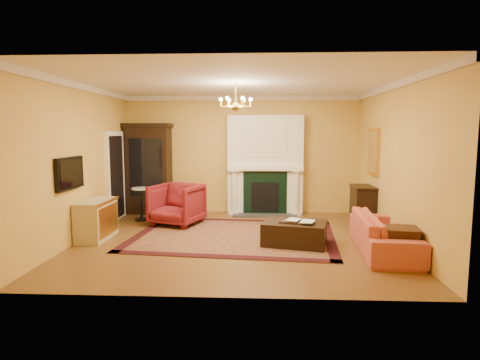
# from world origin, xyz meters

# --- Properties ---
(floor) EXTENTS (6.00, 5.50, 0.02)m
(floor) POSITION_xyz_m (0.00, 0.00, -0.01)
(floor) COLOR brown
(floor) RESTS_ON ground
(ceiling) EXTENTS (6.00, 5.50, 0.02)m
(ceiling) POSITION_xyz_m (0.00, 0.00, 3.01)
(ceiling) COLOR white
(ceiling) RESTS_ON wall_back
(wall_back) EXTENTS (6.00, 0.02, 3.00)m
(wall_back) POSITION_xyz_m (0.00, 2.76, 1.50)
(wall_back) COLOR gold
(wall_back) RESTS_ON floor
(wall_front) EXTENTS (6.00, 0.02, 3.00)m
(wall_front) POSITION_xyz_m (0.00, -2.76, 1.50)
(wall_front) COLOR gold
(wall_front) RESTS_ON floor
(wall_left) EXTENTS (0.02, 5.50, 3.00)m
(wall_left) POSITION_xyz_m (-3.01, 0.00, 1.50)
(wall_left) COLOR gold
(wall_left) RESTS_ON floor
(wall_right) EXTENTS (0.02, 5.50, 3.00)m
(wall_right) POSITION_xyz_m (3.01, 0.00, 1.50)
(wall_right) COLOR gold
(wall_right) RESTS_ON floor
(fireplace) EXTENTS (1.90, 0.70, 2.50)m
(fireplace) POSITION_xyz_m (0.60, 2.57, 1.19)
(fireplace) COLOR white
(fireplace) RESTS_ON wall_back
(crown_molding) EXTENTS (6.00, 5.50, 0.12)m
(crown_molding) POSITION_xyz_m (0.00, 0.96, 2.94)
(crown_molding) COLOR silver
(crown_molding) RESTS_ON ceiling
(doorway) EXTENTS (0.08, 1.05, 2.10)m
(doorway) POSITION_xyz_m (-2.95, 1.70, 1.05)
(doorway) COLOR white
(doorway) RESTS_ON wall_left
(tv_panel) EXTENTS (0.09, 0.95, 0.58)m
(tv_panel) POSITION_xyz_m (-2.95, -0.60, 1.35)
(tv_panel) COLOR black
(tv_panel) RESTS_ON wall_left
(gilt_mirror) EXTENTS (0.06, 0.76, 1.05)m
(gilt_mirror) POSITION_xyz_m (2.97, 1.40, 1.65)
(gilt_mirror) COLOR gold
(gilt_mirror) RESTS_ON wall_right
(chandelier) EXTENTS (0.63, 0.55, 0.53)m
(chandelier) POSITION_xyz_m (-0.00, 0.00, 2.61)
(chandelier) COLOR gold
(chandelier) RESTS_ON ceiling
(oriental_rug) EXTENTS (4.24, 3.34, 0.02)m
(oriental_rug) POSITION_xyz_m (-0.05, 0.28, 0.01)
(oriental_rug) COLOR #420E0F
(oriental_rug) RESTS_ON floor
(china_cabinet) EXTENTS (1.14, 0.58, 2.20)m
(china_cabinet) POSITION_xyz_m (-2.37, 2.49, 1.10)
(china_cabinet) COLOR black
(china_cabinet) RESTS_ON floor
(wingback_armchair) EXTENTS (1.24, 1.21, 1.02)m
(wingback_armchair) POSITION_xyz_m (-1.40, 1.21, 0.51)
(wingback_armchair) COLOR maroon
(wingback_armchair) RESTS_ON floor
(pedestal_table) EXTENTS (0.44, 0.44, 0.78)m
(pedestal_table) POSITION_xyz_m (-2.33, 1.61, 0.45)
(pedestal_table) COLOR black
(pedestal_table) RESTS_ON floor
(commode) EXTENTS (0.50, 1.03, 0.76)m
(commode) POSITION_xyz_m (-2.73, -0.05, 0.38)
(commode) COLOR tan
(commode) RESTS_ON floor
(coral_sofa) EXTENTS (0.80, 2.24, 0.86)m
(coral_sofa) POSITION_xyz_m (2.63, -0.63, 0.43)
(coral_sofa) COLOR #C85E3F
(coral_sofa) RESTS_ON floor
(end_table) EXTENTS (0.53, 0.53, 0.54)m
(end_table) POSITION_xyz_m (2.72, -1.24, 0.27)
(end_table) COLOR #351A0E
(end_table) RESTS_ON floor
(console_table) EXTENTS (0.46, 0.78, 0.85)m
(console_table) POSITION_xyz_m (2.78, 1.40, 0.43)
(console_table) COLOR black
(console_table) RESTS_ON floor
(leather_ottoman) EXTENTS (1.29, 1.06, 0.42)m
(leather_ottoman) POSITION_xyz_m (1.11, -0.29, 0.23)
(leather_ottoman) COLOR black
(leather_ottoman) RESTS_ON oriental_rug
(ottoman_tray) EXTENTS (0.53, 0.47, 0.03)m
(ottoman_tray) POSITION_xyz_m (1.07, -0.36, 0.45)
(ottoman_tray) COLOR black
(ottoman_tray) RESTS_ON leather_ottoman
(book_a) EXTENTS (0.22, 0.13, 0.31)m
(book_a) POSITION_xyz_m (0.97, -0.30, 0.62)
(book_a) COLOR gray
(book_a) RESTS_ON ottoman_tray
(book_b) EXTENTS (0.23, 0.10, 0.32)m
(book_b) POSITION_xyz_m (1.21, -0.42, 0.62)
(book_b) COLOR gray
(book_b) RESTS_ON ottoman_tray
(topiary_left) EXTENTS (0.16, 0.16, 0.43)m
(topiary_left) POSITION_xyz_m (-0.13, 2.53, 1.47)
(topiary_left) COLOR gray
(topiary_left) RESTS_ON fireplace
(topiary_right) EXTENTS (0.15, 0.15, 0.40)m
(topiary_right) POSITION_xyz_m (1.38, 2.53, 1.45)
(topiary_right) COLOR gray
(topiary_right) RESTS_ON fireplace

